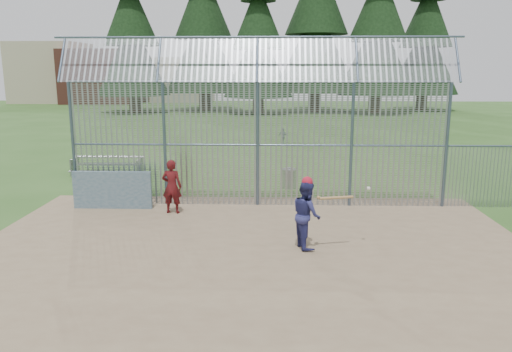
{
  "coord_description": "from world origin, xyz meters",
  "views": [
    {
      "loc": [
        0.47,
        -12.33,
        4.35
      ],
      "look_at": [
        0.0,
        2.0,
        1.3
      ],
      "focal_mm": 35.0,
      "sensor_mm": 36.0,
      "label": 1
    }
  ],
  "objects_px": {
    "onlooker": "(172,186)",
    "bleacher": "(107,165)",
    "dugout_wall": "(112,190)",
    "trash_can": "(289,178)",
    "batter": "(306,214)"
  },
  "relations": [
    {
      "from": "trash_can",
      "to": "bleacher",
      "type": "height_order",
      "value": "trash_can"
    },
    {
      "from": "dugout_wall",
      "to": "bleacher",
      "type": "xyz_separation_m",
      "value": [
        -1.92,
        5.31,
        -0.21
      ]
    },
    {
      "from": "dugout_wall",
      "to": "trash_can",
      "type": "distance_m",
      "value": 6.48
    },
    {
      "from": "batter",
      "to": "trash_can",
      "type": "distance_m",
      "value": 6.44
    },
    {
      "from": "dugout_wall",
      "to": "trash_can",
      "type": "relative_size",
      "value": 3.05
    },
    {
      "from": "batter",
      "to": "trash_can",
      "type": "bearing_deg",
      "value": -14.67
    },
    {
      "from": "dugout_wall",
      "to": "bleacher",
      "type": "height_order",
      "value": "dugout_wall"
    },
    {
      "from": "bleacher",
      "to": "onlooker",
      "type": "bearing_deg",
      "value": -55.73
    },
    {
      "from": "batter",
      "to": "dugout_wall",
      "type": "bearing_deg",
      "value": 43.76
    },
    {
      "from": "trash_can",
      "to": "batter",
      "type": "bearing_deg",
      "value": -88.06
    },
    {
      "from": "dugout_wall",
      "to": "onlooker",
      "type": "xyz_separation_m",
      "value": [
        2.0,
        -0.45,
        0.24
      ]
    },
    {
      "from": "dugout_wall",
      "to": "batter",
      "type": "bearing_deg",
      "value": -29.63
    },
    {
      "from": "onlooker",
      "to": "bleacher",
      "type": "xyz_separation_m",
      "value": [
        -3.92,
        5.76,
        -0.45
      ]
    },
    {
      "from": "onlooker",
      "to": "bleacher",
      "type": "relative_size",
      "value": 0.56
    },
    {
      "from": "dugout_wall",
      "to": "onlooker",
      "type": "relative_size",
      "value": 1.49
    }
  ]
}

